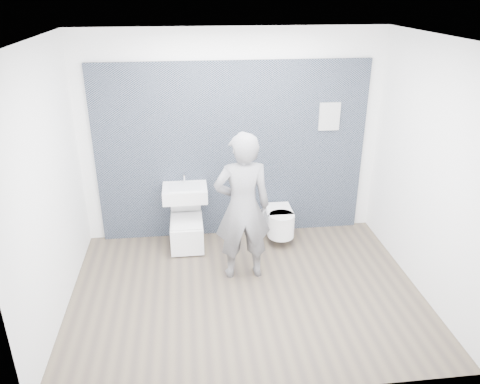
{
  "coord_description": "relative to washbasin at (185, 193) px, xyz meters",
  "views": [
    {
      "loc": [
        -0.6,
        -4.44,
        3.25
      ],
      "look_at": [
        0.0,
        0.6,
        1.0
      ],
      "focal_mm": 35.0,
      "sensor_mm": 36.0,
      "label": 1
    }
  ],
  "objects": [
    {
      "name": "toilet_rounded",
      "position": [
        1.26,
        -0.09,
        -0.46
      ],
      "size": [
        0.36,
        0.61,
        0.33
      ],
      "color": "white",
      "rests_on": "ground"
    },
    {
      "name": "info_placard",
      "position": [
        1.95,
        0.2,
        -0.75
      ],
      "size": [
        0.28,
        0.03,
        0.37
      ],
      "primitive_type": "cube",
      "color": "white",
      "rests_on": "ground"
    },
    {
      "name": "room_shell",
      "position": [
        0.66,
        -1.22,
        0.99
      ],
      "size": [
        4.0,
        4.0,
        4.0
      ],
      "color": "white",
      "rests_on": "ground"
    },
    {
      "name": "ground",
      "position": [
        0.66,
        -1.22,
        -0.75
      ],
      "size": [
        4.0,
        4.0,
        0.0
      ],
      "primitive_type": "plane",
      "color": "brown",
      "rests_on": "ground"
    },
    {
      "name": "washbasin",
      "position": [
        0.0,
        0.0,
        0.0
      ],
      "size": [
        0.58,
        0.43,
        0.43
      ],
      "color": "white",
      "rests_on": "ground"
    },
    {
      "name": "visitor",
      "position": [
        0.66,
        -0.85,
        0.15
      ],
      "size": [
        0.67,
        0.45,
        1.81
      ],
      "primitive_type": "imported",
      "rotation": [
        0.0,
        0.0,
        3.17
      ],
      "color": "gray",
      "rests_on": "ground"
    },
    {
      "name": "tile_wall",
      "position": [
        0.66,
        0.25,
        -0.75
      ],
      "size": [
        3.6,
        0.06,
        2.4
      ],
      "primitive_type": "cube",
      "color": "black",
      "rests_on": "ground"
    },
    {
      "name": "toilet_square",
      "position": [
        -0.0,
        -0.09,
        -0.52
      ],
      "size": [
        0.43,
        0.62,
        0.77
      ],
      "color": "white",
      "rests_on": "ground"
    }
  ]
}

